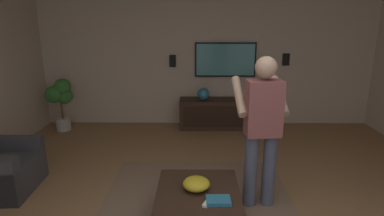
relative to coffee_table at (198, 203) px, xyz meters
name	(u,v)px	position (x,y,z in m)	size (l,w,h in m)	color
wall_back_tv	(208,49)	(3.42, -0.21, 1.15)	(0.10, 6.43, 2.89)	#BCA893
coffee_table	(198,203)	(0.00, 0.00, 0.00)	(1.00, 0.80, 0.40)	#332116
media_console	(225,114)	(3.08, -0.54, -0.02)	(0.45, 1.70, 0.55)	#332116
tv	(225,60)	(3.32, -0.54, 0.96)	(0.05, 1.14, 0.64)	black
person_standing	(262,124)	(0.47, -0.67, 0.64)	(0.56, 0.57, 1.64)	#4C5166
potted_plant_tall	(60,98)	(2.85, 2.43, 0.33)	(0.41, 0.45, 0.97)	#B7B2A8
bowl	(196,184)	(0.08, 0.02, 0.16)	(0.26, 0.26, 0.12)	gold
remote_white	(207,202)	(-0.17, -0.08, 0.12)	(0.15, 0.04, 0.02)	white
book	(218,201)	(-0.15, -0.18, 0.12)	(0.22, 0.16, 0.04)	teal
vase_round	(203,94)	(3.05, -0.12, 0.36)	(0.22, 0.22, 0.22)	teal
wall_speaker_left	(286,59)	(3.34, -1.67, 0.96)	(0.06, 0.12, 0.22)	black
wall_speaker_right	(173,61)	(3.34, 0.45, 0.93)	(0.06, 0.12, 0.22)	black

